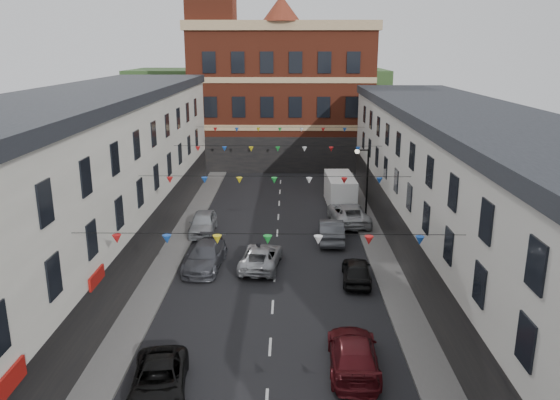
# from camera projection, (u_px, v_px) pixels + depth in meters

# --- Properties ---
(ground) EXTENTS (160.00, 160.00, 0.00)m
(ground) POSITION_uv_depth(u_px,v_px,m) (273.00, 307.00, 28.94)
(ground) COLOR black
(ground) RESTS_ON ground
(pavement_left) EXTENTS (1.80, 64.00, 0.15)m
(pavement_left) POSITION_uv_depth(u_px,v_px,m) (152.00, 289.00, 30.95)
(pavement_left) COLOR #605E5B
(pavement_left) RESTS_ON ground
(pavement_right) EXTENTS (1.80, 64.00, 0.15)m
(pavement_right) POSITION_uv_depth(u_px,v_px,m) (396.00, 291.00, 30.74)
(pavement_right) COLOR #605E5B
(pavement_right) RESTS_ON ground
(terrace_left) EXTENTS (8.40, 56.00, 10.70)m
(terrace_left) POSITION_uv_depth(u_px,v_px,m) (49.00, 204.00, 28.64)
(terrace_left) COLOR beige
(terrace_left) RESTS_ON ground
(terrace_right) EXTENTS (8.40, 56.00, 9.70)m
(terrace_right) POSITION_uv_depth(u_px,v_px,m) (498.00, 215.00, 28.42)
(terrace_right) COLOR beige
(terrace_right) RESTS_ON ground
(civic_building) EXTENTS (20.60, 13.30, 18.50)m
(civic_building) POSITION_uv_depth(u_px,v_px,m) (282.00, 94.00, 63.29)
(civic_building) COLOR maroon
(civic_building) RESTS_ON ground
(clock_tower) EXTENTS (5.60, 5.60, 30.00)m
(clock_tower) POSITION_uv_depth(u_px,v_px,m) (212.00, 32.00, 58.73)
(clock_tower) COLOR maroon
(clock_tower) RESTS_ON ground
(distant_hill) EXTENTS (40.00, 14.00, 10.00)m
(distant_hill) POSITION_uv_depth(u_px,v_px,m) (259.00, 101.00, 87.35)
(distant_hill) COLOR #2A4922
(distant_hill) RESTS_ON ground
(street_lamp) EXTENTS (1.10, 0.36, 6.00)m
(street_lamp) POSITION_uv_depth(u_px,v_px,m) (364.00, 176.00, 41.27)
(street_lamp) COLOR black
(street_lamp) RESTS_ON ground
(car_left_c) EXTENTS (2.71, 4.87, 1.29)m
(car_left_c) POSITION_uv_depth(u_px,v_px,m) (159.00, 380.00, 21.46)
(car_left_c) COLOR black
(car_left_c) RESTS_ON ground
(car_left_d) EXTENTS (2.50, 5.37, 1.52)m
(car_left_d) POSITION_uv_depth(u_px,v_px,m) (205.00, 256.00, 33.96)
(car_left_d) COLOR #484A51
(car_left_d) RESTS_ON ground
(car_left_e) EXTENTS (2.04, 4.69, 1.57)m
(car_left_e) POSITION_uv_depth(u_px,v_px,m) (203.00, 223.00, 40.32)
(car_left_e) COLOR #9DA1A6
(car_left_e) RESTS_ON ground
(car_right_c) EXTENTS (2.26, 5.18, 1.48)m
(car_right_c) POSITION_uv_depth(u_px,v_px,m) (353.00, 354.00, 23.16)
(car_right_c) COLOR #541016
(car_right_c) RESTS_ON ground
(car_right_d) EXTENTS (1.90, 4.18, 1.39)m
(car_right_d) POSITION_uv_depth(u_px,v_px,m) (357.00, 271.00, 31.89)
(car_right_d) COLOR black
(car_right_d) RESTS_ON ground
(car_right_e) EXTENTS (1.82, 4.86, 1.59)m
(car_right_e) POSITION_uv_depth(u_px,v_px,m) (331.00, 230.00, 38.66)
(car_right_e) COLOR #4A4D52
(car_right_e) RESTS_ON ground
(car_right_f) EXTENTS (3.22, 5.99, 1.60)m
(car_right_f) POSITION_uv_depth(u_px,v_px,m) (348.00, 214.00, 42.49)
(car_right_f) COLOR #B1B3B6
(car_right_f) RESTS_ON ground
(moving_car) EXTENTS (2.80, 5.17, 1.38)m
(moving_car) POSITION_uv_depth(u_px,v_px,m) (261.00, 257.00, 34.04)
(moving_car) COLOR #A8AAB0
(moving_car) RESTS_ON ground
(white_van) EXTENTS (2.44, 5.90, 2.58)m
(white_van) POSITION_uv_depth(u_px,v_px,m) (340.00, 190.00, 47.51)
(white_van) COLOR white
(white_van) RESTS_ON ground
(pedestrian) EXTENTS (0.67, 0.50, 1.67)m
(pedestrian) POSITION_uv_depth(u_px,v_px,m) (259.00, 255.00, 33.92)
(pedestrian) COLOR black
(pedestrian) RESTS_ON ground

